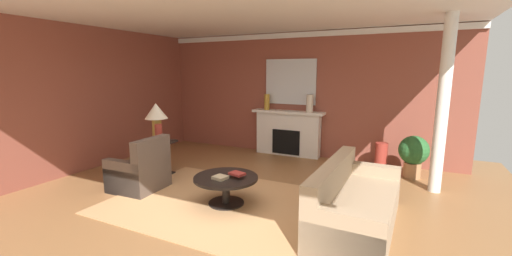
# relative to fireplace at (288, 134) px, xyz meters

# --- Properties ---
(ground_plane) EXTENTS (9.06, 9.06, 0.00)m
(ground_plane) POSITION_rel_fireplace_xyz_m (0.11, -3.08, -0.53)
(ground_plane) COLOR olive
(wall_fireplace) EXTENTS (7.57, 0.12, 2.99)m
(wall_fireplace) POSITION_rel_fireplace_xyz_m (0.11, 0.21, 0.96)
(wall_fireplace) COLOR brown
(wall_fireplace) RESTS_ON ground_plane
(wall_window) EXTENTS (0.12, 7.06, 2.99)m
(wall_window) POSITION_rel_fireplace_xyz_m (-3.44, -2.78, 0.96)
(wall_window) COLOR brown
(wall_window) RESTS_ON ground_plane
(ceiling_panel) EXTENTS (7.57, 7.06, 0.06)m
(ceiling_panel) POSITION_rel_fireplace_xyz_m (0.11, -2.78, 2.49)
(ceiling_panel) COLOR white
(crown_moulding) EXTENTS (7.57, 0.08, 0.12)m
(crown_moulding) POSITION_rel_fireplace_xyz_m (0.11, 0.13, 2.38)
(crown_moulding) COLOR white
(area_rug) EXTENTS (3.62, 2.54, 0.01)m
(area_rug) POSITION_rel_fireplace_xyz_m (0.19, -3.25, -0.52)
(area_rug) COLOR tan
(area_rug) RESTS_ON ground_plane
(fireplace) EXTENTS (1.80, 0.35, 1.11)m
(fireplace) POSITION_rel_fireplace_xyz_m (0.00, 0.00, 0.00)
(fireplace) COLOR white
(fireplace) RESTS_ON ground_plane
(mantel_mirror) EXTENTS (1.28, 0.04, 1.09)m
(mantel_mirror) POSITION_rel_fireplace_xyz_m (0.00, 0.12, 1.28)
(mantel_mirror) COLOR silver
(sofa) EXTENTS (0.96, 2.12, 0.85)m
(sofa) POSITION_rel_fireplace_xyz_m (2.10, -3.11, -0.23)
(sofa) COLOR tan
(sofa) RESTS_ON ground_plane
(armchair_near_window) EXTENTS (0.83, 0.83, 0.95)m
(armchair_near_window) POSITION_rel_fireplace_xyz_m (-1.50, -3.36, -0.22)
(armchair_near_window) COLOR brown
(armchair_near_window) RESTS_ON ground_plane
(coffee_table) EXTENTS (1.00, 1.00, 0.45)m
(coffee_table) POSITION_rel_fireplace_xyz_m (0.19, -3.25, -0.19)
(coffee_table) COLOR black
(coffee_table) RESTS_ON ground_plane
(side_table) EXTENTS (0.56, 0.56, 0.70)m
(side_table) POSITION_rel_fireplace_xyz_m (-1.77, -2.62, -0.13)
(side_table) COLOR black
(side_table) RESTS_ON ground_plane
(table_lamp) EXTENTS (0.44, 0.44, 0.75)m
(table_lamp) POSITION_rel_fireplace_xyz_m (-1.77, -2.62, 0.70)
(table_lamp) COLOR #B28E38
(table_lamp) RESTS_ON side_table
(vase_mantel_left) EXTENTS (0.13, 0.13, 0.39)m
(vase_mantel_left) POSITION_rel_fireplace_xyz_m (-0.55, -0.05, 0.78)
(vase_mantel_left) COLOR #B7892D
(vase_mantel_left) RESTS_ON fireplace
(vase_on_side_table) EXTENTS (0.14, 0.14, 0.37)m
(vase_on_side_table) POSITION_rel_fireplace_xyz_m (-1.62, -2.74, 0.36)
(vase_on_side_table) COLOR #9E3328
(vase_on_side_table) RESTS_ON side_table
(vase_mantel_right) EXTENTS (0.16, 0.16, 0.41)m
(vase_mantel_right) POSITION_rel_fireplace_xyz_m (0.55, -0.05, 0.79)
(vase_mantel_right) COLOR beige
(vase_mantel_right) RESTS_ON fireplace
(vase_tall_corner) EXTENTS (0.25, 0.25, 0.58)m
(vase_tall_corner) POSITION_rel_fireplace_xyz_m (2.20, -0.30, -0.24)
(vase_tall_corner) COLOR #9E3328
(vase_tall_corner) RESTS_ON ground_plane
(book_red_cover) EXTENTS (0.23, 0.22, 0.05)m
(book_red_cover) POSITION_rel_fireplace_xyz_m (0.17, -3.37, -0.06)
(book_red_cover) COLOR tan
(book_red_cover) RESTS_ON coffee_table
(book_art_folio) EXTENTS (0.26, 0.21, 0.04)m
(book_art_folio) POSITION_rel_fireplace_xyz_m (0.37, -3.21, -0.02)
(book_art_folio) COLOR maroon
(book_art_folio) RESTS_ON coffee_table
(potted_plant) EXTENTS (0.56, 0.56, 0.83)m
(potted_plant) POSITION_rel_fireplace_xyz_m (2.80, -0.54, -0.04)
(potted_plant) COLOR #A8754C
(potted_plant) RESTS_ON ground_plane
(column_white) EXTENTS (0.20, 0.20, 2.99)m
(column_white) POSITION_rel_fireplace_xyz_m (3.16, -1.19, 0.96)
(column_white) COLOR white
(column_white) RESTS_ON ground_plane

